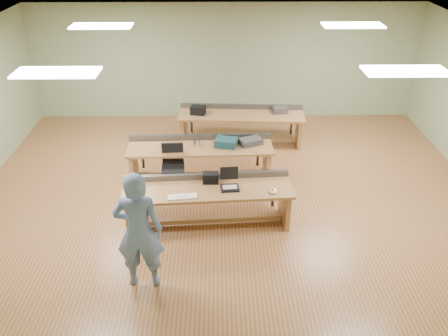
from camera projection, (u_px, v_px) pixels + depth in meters
The scene contains 21 objects.
floor at pixel (229, 193), 9.53m from camera, with size 10.00×10.00×0.00m, color #A56B3E.
ceiling at pixel (229, 43), 8.08m from camera, with size 10.00×10.00×0.00m, color silver.
wall_back at pixel (225, 62), 12.30m from camera, with size 10.00×0.04×3.00m, color gray.
wall_front at pixel (237, 268), 5.30m from camera, with size 10.00×0.04×3.00m, color gray.
fluor_panels at pixel (229, 45), 8.09m from camera, with size 6.20×3.50×0.03m.
workbench_front at pixel (208, 197), 8.34m from camera, with size 3.00×0.99×0.86m.
workbench_mid at pixel (200, 154), 9.78m from camera, with size 2.99×0.88×0.86m.
workbench_back at pixel (241, 121), 11.29m from camera, with size 3.00×0.97×0.86m.
person at pixel (139, 231), 6.79m from camera, with size 0.70×0.46×1.93m, color slate.
laptop_base at pixel (230, 188), 8.21m from camera, with size 0.31×0.25×0.03m, color black.
laptop_screen at pixel (229, 173), 8.20m from camera, with size 0.31×0.02×0.25m, color black.
keyboard at pixel (182, 197), 7.96m from camera, with size 0.50×0.17×0.03m, color silver.
trackball_mouse at pixel (273, 191), 8.09m from camera, with size 0.13×0.16×0.07m, color white.
camera_bag at pixel (211, 178), 8.36m from camera, with size 0.27×0.18×0.19m, color black.
task_chair at pixel (173, 174), 9.49m from camera, with size 0.54×0.54×0.95m.
parts_bin_teal at pixel (226, 142), 9.66m from camera, with size 0.43×0.32×0.15m, color #163C48.
parts_bin_grey at pixel (251, 141), 9.74m from camera, with size 0.44×0.28×0.12m, color #373739.
mug at pixel (197, 143), 9.71m from camera, with size 0.13×0.13×0.10m, color #373739.
drinks_can at pixel (197, 144), 9.64m from camera, with size 0.07×0.07×0.12m, color silver.
storage_box_back at pixel (198, 110), 11.14m from camera, with size 0.34×0.24×0.19m, color black.
tray_back at pixel (280, 110), 11.22m from camera, with size 0.33×0.24×0.13m, color #373739.
Camera 1 is at (-0.21, -8.10, 5.04)m, focal length 38.00 mm.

